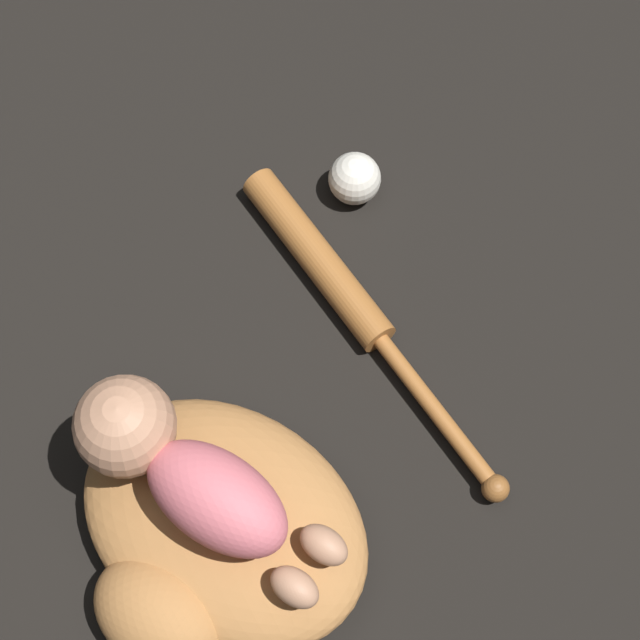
% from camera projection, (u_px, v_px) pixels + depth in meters
% --- Properties ---
extents(ground_plane, '(6.00, 6.00, 0.00)m').
position_uv_depth(ground_plane, '(200.00, 509.00, 1.28)').
color(ground_plane, black).
extents(baseball_glove, '(0.37, 0.33, 0.10)m').
position_uv_depth(baseball_glove, '(215.00, 535.00, 1.22)').
color(baseball_glove, '#A8703D').
rests_on(baseball_glove, ground).
extents(baby_figure, '(0.33, 0.12, 0.11)m').
position_uv_depth(baby_figure, '(180.00, 470.00, 1.15)').
color(baby_figure, '#D16670').
rests_on(baby_figure, baseball_glove).
extents(baseball_bat, '(0.52, 0.20, 0.05)m').
position_uv_depth(baseball_bat, '(341.00, 288.00, 1.38)').
color(baseball_bat, '#9E602D').
rests_on(baseball_bat, ground).
extents(baseball, '(0.07, 0.07, 0.07)m').
position_uv_depth(baseball, '(355.00, 179.00, 1.43)').
color(baseball, silver).
rests_on(baseball, ground).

